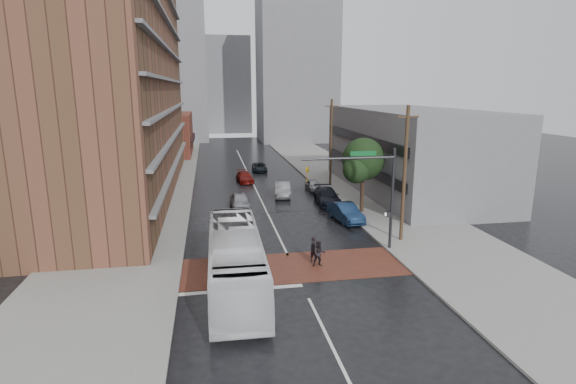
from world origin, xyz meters
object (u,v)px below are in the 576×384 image
object	(u,v)px
car_parked_far	(313,185)
suv_travel	(259,167)
car_parked_mid	(327,196)
pedestrian_a	(314,249)
car_travel_c	(245,177)
transit_bus	(235,260)
car_travel_a	(240,201)
pedestrian_b	(319,254)
car_parked_near	(346,212)
car_travel_b	(283,190)

from	to	relation	value
car_parked_far	suv_travel	bearing A→B (deg)	109.48
car_parked_mid	car_parked_far	distance (m)	5.94
pedestrian_a	suv_travel	bearing A→B (deg)	65.75
car_travel_c	pedestrian_a	bearing A→B (deg)	-90.14
transit_bus	car_travel_a	distance (m)	17.53
pedestrian_b	transit_bus	bearing A→B (deg)	-158.12
car_parked_near	car_parked_mid	distance (m)	6.23
car_travel_a	car_parked_far	bearing A→B (deg)	35.34
pedestrian_b	car_parked_mid	bearing A→B (deg)	71.91
transit_bus	car_parked_mid	bearing A→B (deg)	61.61
suv_travel	car_parked_far	bearing A→B (deg)	-67.98
car_parked_mid	transit_bus	bearing A→B (deg)	-115.50
car_travel_a	car_parked_mid	distance (m)	8.67
car_parked_far	car_parked_near	bearing A→B (deg)	-90.18
pedestrian_a	car_travel_a	size ratio (longest dim) A/B	0.40
suv_travel	car_parked_mid	bearing A→B (deg)	-73.89
car_travel_a	suv_travel	distance (m)	19.80
car_parked_mid	pedestrian_b	bearing A→B (deg)	-102.79
pedestrian_a	car_parked_mid	xyz separation A→B (m)	(4.79, 14.78, -0.12)
car_travel_b	car_parked_mid	bearing A→B (deg)	-34.83
car_travel_b	suv_travel	size ratio (longest dim) A/B	1.08
suv_travel	transit_bus	bearing A→B (deg)	-96.11
pedestrian_a	pedestrian_b	size ratio (longest dim) A/B	1.02
car_parked_mid	car_parked_far	bearing A→B (deg)	93.78
car_travel_a	car_parked_mid	world-z (taller)	car_parked_mid
transit_bus	car_parked_mid	world-z (taller)	transit_bus
pedestrian_b	car_travel_a	world-z (taller)	pedestrian_b
car_travel_a	car_parked_mid	xyz separation A→B (m)	(8.66, 0.55, 0.00)
car_travel_a	car_travel_c	world-z (taller)	car_travel_a
car_travel_c	suv_travel	distance (m)	7.43
car_parked_near	car_parked_far	size ratio (longest dim) A/B	1.30
transit_bus	suv_travel	world-z (taller)	transit_bus
car_travel_c	car_parked_far	bearing A→B (deg)	-44.81
transit_bus	pedestrian_a	bearing A→B (deg)	32.15
pedestrian_a	car_travel_b	bearing A→B (deg)	63.18
pedestrian_a	car_travel_a	distance (m)	14.74
car_parked_far	car_travel_a	bearing A→B (deg)	-143.36
pedestrian_a	car_travel_a	xyz separation A→B (m)	(-3.87, 14.23, -0.12)
pedestrian_a	car_parked_far	distance (m)	21.26
transit_bus	car_travel_b	world-z (taller)	transit_bus
car_travel_a	car_travel_b	distance (m)	6.35
car_parked_near	car_parked_mid	bearing A→B (deg)	82.66
transit_bus	car_travel_a	size ratio (longest dim) A/B	2.79
pedestrian_a	car_parked_far	xyz separation A→B (m)	(4.79, 20.71, -0.25)
transit_bus	suv_travel	bearing A→B (deg)	82.43
car_travel_b	car_parked_near	xyz separation A→B (m)	(3.86, -9.84, 0.03)
pedestrian_a	car_travel_a	bearing A→B (deg)	81.27
pedestrian_a	transit_bus	bearing A→B (deg)	-172.69
car_travel_a	car_parked_near	world-z (taller)	car_parked_near
car_parked_near	suv_travel	bearing A→B (deg)	93.08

